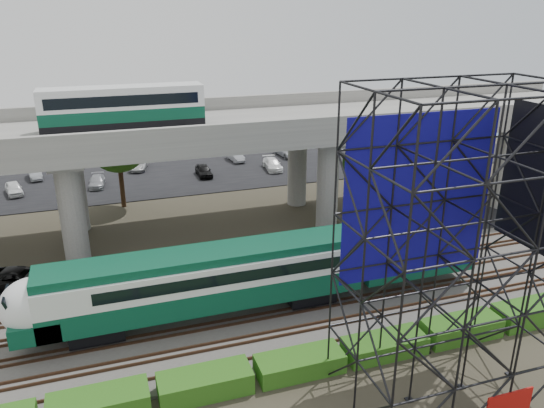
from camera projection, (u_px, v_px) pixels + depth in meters
name	position (u px, v px, depth m)	size (l,w,h in m)	color
ground	(257.00, 331.00, 31.27)	(140.00, 140.00, 0.00)	#474233
ballast_bed	(248.00, 312.00, 33.01)	(90.00, 12.00, 0.20)	slate
service_road	(217.00, 256.00, 40.59)	(90.00, 5.00, 0.08)	black
parking_lot	(171.00, 172.00, 61.47)	(90.00, 18.00, 0.08)	black
harbor_water	(150.00, 132.00, 81.02)	(140.00, 40.00, 0.03)	slate
rail_tracks	(248.00, 310.00, 32.95)	(90.00, 9.52, 0.16)	#472D1E
commuter_train	(242.00, 273.00, 31.95)	(29.30, 3.06, 4.30)	black
overpass	(193.00, 136.00, 42.50)	(80.00, 12.00, 12.40)	#9E9B93
scaffold_tower	(454.00, 257.00, 23.60)	(9.36, 6.36, 15.00)	black
hedge_strip	(300.00, 363.00, 27.56)	(34.60, 1.80, 1.20)	#295613
trees	(141.00, 172.00, 42.30)	(40.94, 16.94, 7.69)	#382314
suv	(22.00, 279.00, 35.60)	(2.38, 5.17, 1.44)	black
parked_cars	(189.00, 166.00, 61.51)	(33.93, 9.69, 1.32)	white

